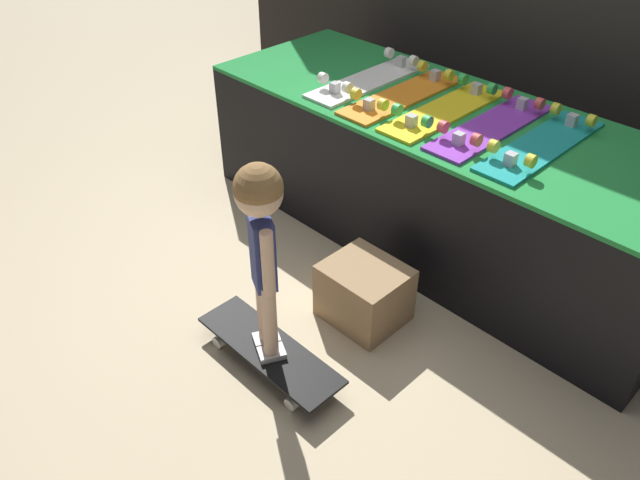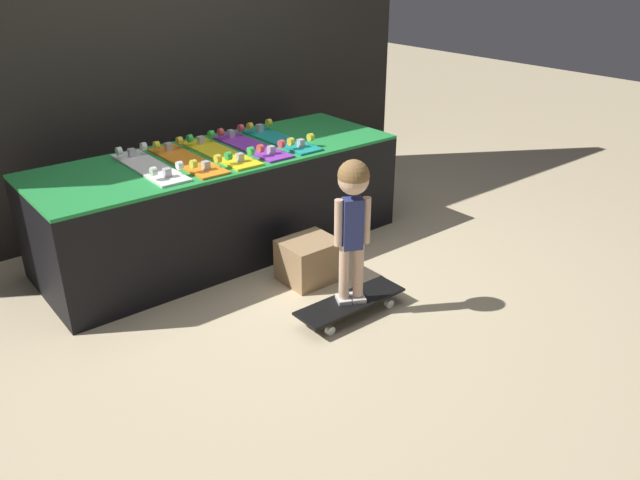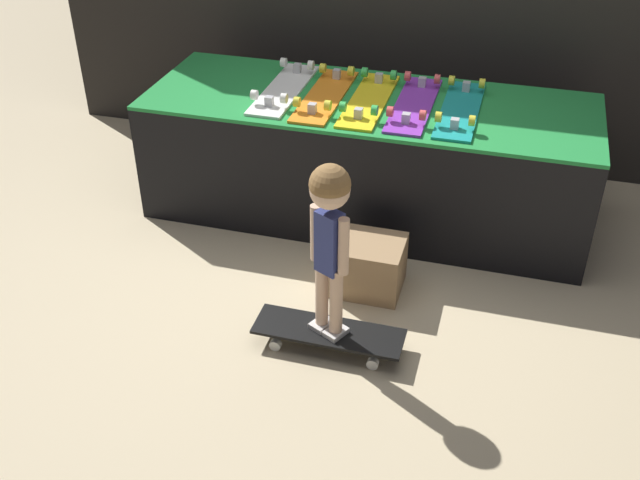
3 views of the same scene
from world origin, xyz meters
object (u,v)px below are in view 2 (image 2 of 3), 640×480
(skateboard_white_on_rack, at_px, (149,166))
(skateboard_purple_on_rack, at_px, (250,145))
(skateboard_orange_on_rack, at_px, (187,159))
(skateboard_teal_on_rack, at_px, (280,138))
(storage_box, at_px, (309,260))
(skateboard_on_floor, at_px, (350,303))
(child, at_px, (353,205))
(skateboard_yellow_on_rack, at_px, (220,152))

(skateboard_white_on_rack, height_order, skateboard_purple_on_rack, same)
(skateboard_orange_on_rack, bearing_deg, skateboard_teal_on_rack, 1.11)
(storage_box, bearing_deg, skateboard_on_floor, -98.69)
(skateboard_teal_on_rack, height_order, skateboard_on_floor, skateboard_teal_on_rack)
(skateboard_on_floor, bearing_deg, skateboard_purple_on_rack, 83.48)
(skateboard_purple_on_rack, bearing_deg, skateboard_orange_on_rack, -178.59)
(skateboard_purple_on_rack, relative_size, child, 0.90)
(skateboard_white_on_rack, xyz_separation_m, skateboard_on_floor, (0.58, -1.20, -0.62))
(skateboard_yellow_on_rack, xyz_separation_m, skateboard_purple_on_rack, (0.24, 0.01, 0.00))
(child, bearing_deg, storage_box, 107.66)
(skateboard_yellow_on_rack, height_order, storage_box, skateboard_yellow_on_rack)
(skateboard_yellow_on_rack, bearing_deg, child, -84.95)
(skateboard_orange_on_rack, relative_size, skateboard_teal_on_rack, 1.00)
(skateboard_teal_on_rack, bearing_deg, skateboard_orange_on_rack, -178.89)
(skateboard_white_on_rack, relative_size, skateboard_yellow_on_rack, 1.00)
(skateboard_yellow_on_rack, distance_m, storage_box, 0.92)
(skateboard_white_on_rack, xyz_separation_m, storage_box, (0.66, -0.72, -0.56))
(skateboard_yellow_on_rack, relative_size, storage_box, 2.21)
(skateboard_teal_on_rack, xyz_separation_m, skateboard_on_floor, (-0.37, -1.19, -0.62))
(storage_box, bearing_deg, skateboard_white_on_rack, 132.16)
(skateboard_white_on_rack, relative_size, skateboard_teal_on_rack, 1.00)
(skateboard_yellow_on_rack, relative_size, child, 0.90)
(skateboard_yellow_on_rack, xyz_separation_m, child, (0.10, -1.18, -0.03))
(skateboard_white_on_rack, xyz_separation_m, skateboard_orange_on_rack, (0.24, -0.03, 0.00))
(skateboard_orange_on_rack, height_order, skateboard_teal_on_rack, same)
(skateboard_teal_on_rack, bearing_deg, child, -107.53)
(skateboard_orange_on_rack, distance_m, skateboard_on_floor, 1.37)
(skateboard_purple_on_rack, bearing_deg, skateboard_teal_on_rack, 0.49)
(skateboard_orange_on_rack, height_order, child, child)
(skateboard_purple_on_rack, height_order, skateboard_teal_on_rack, same)
(skateboard_orange_on_rack, xyz_separation_m, skateboard_teal_on_rack, (0.72, 0.01, 0.00))
(skateboard_yellow_on_rack, relative_size, skateboard_teal_on_rack, 1.00)
(skateboard_teal_on_rack, bearing_deg, skateboard_purple_on_rack, -179.51)
(child, xyz_separation_m, storage_box, (0.07, 0.47, -0.54))
(skateboard_white_on_rack, relative_size, skateboard_on_floor, 1.10)
(skateboard_purple_on_rack, distance_m, child, 1.19)
(skateboard_white_on_rack, relative_size, child, 0.90)
(skateboard_purple_on_rack, bearing_deg, skateboard_on_floor, -96.52)
(skateboard_white_on_rack, xyz_separation_m, skateboard_teal_on_rack, (0.96, -0.01, 0.00))
(skateboard_purple_on_rack, xyz_separation_m, storage_box, (-0.06, -0.71, -0.56))
(skateboard_yellow_on_rack, relative_size, skateboard_on_floor, 1.10)
(skateboard_orange_on_rack, bearing_deg, skateboard_on_floor, -73.68)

